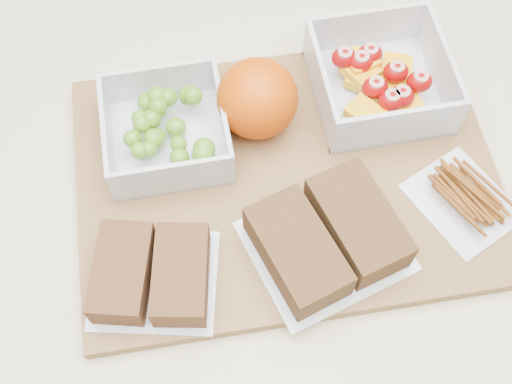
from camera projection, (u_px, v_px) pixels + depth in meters
ground at (263, 370)px, 1.46m from camera, size 4.00×4.00×0.00m
counter at (265, 312)px, 1.06m from camera, size 1.20×0.90×0.90m
cutting_board at (286, 177)px, 0.65m from camera, size 0.43×0.31×0.02m
grape_container at (167, 129)px, 0.64m from camera, size 0.12×0.12×0.05m
fruit_container at (379, 81)px, 0.67m from camera, size 0.13×0.13×0.06m
orange at (257, 99)px, 0.64m from camera, size 0.08×0.08×0.08m
sandwich_bag_left at (152, 274)px, 0.58m from camera, size 0.13×0.12×0.04m
sandwich_bag_center at (328, 238)px, 0.59m from camera, size 0.17×0.16×0.04m
pretzel_bag at (465, 197)px, 0.62m from camera, size 0.11×0.12×0.02m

